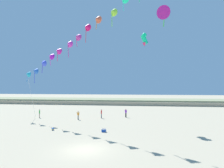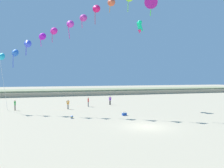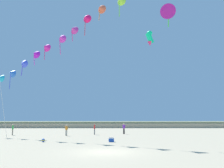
% 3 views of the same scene
% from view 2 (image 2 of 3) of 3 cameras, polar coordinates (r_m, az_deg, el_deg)
% --- Properties ---
extents(ground_plane, '(240.00, 240.00, 0.00)m').
position_cam_2_polar(ground_plane, '(25.24, 8.39, -10.12)').
color(ground_plane, tan).
extents(dune_ridge, '(120.00, 13.97, 1.57)m').
position_cam_2_polar(dune_ridge, '(72.85, -9.72, -1.89)').
color(dune_ridge, tan).
rests_on(dune_ridge, ground).
extents(person_near_left, '(0.23, 0.58, 1.66)m').
position_cam_2_polar(person_near_left, '(41.80, -5.74, -4.15)').
color(person_near_left, '#474C56').
rests_on(person_near_left, ground).
extents(person_near_right, '(0.35, 0.53, 1.62)m').
position_cam_2_polar(person_near_right, '(39.80, -22.31, -4.58)').
color(person_near_right, '#726656').
rests_on(person_near_right, ground).
extents(person_mid_center, '(0.51, 0.41, 1.66)m').
position_cam_2_polar(person_mid_center, '(44.46, -0.47, -3.80)').
color(person_mid_center, black).
rests_on(person_mid_center, ground).
extents(person_far_left, '(0.54, 0.21, 1.55)m').
position_cam_2_polar(person_far_left, '(38.98, -10.54, -4.68)').
color(person_far_left, gray).
rests_on(person_far_left, ground).
extents(kite_banner_string, '(27.74, 14.65, 21.75)m').
position_cam_2_polar(kite_banner_string, '(34.89, -3.47, 17.46)').
color(kite_banner_string, '#1EADD1').
extents(large_kite_low_lead, '(1.51, 1.29, 2.20)m').
position_cam_2_polar(large_kite_low_lead, '(41.16, 6.70, 13.64)').
color(large_kite_low_lead, '#0EE691').
extents(large_kite_mid_trail, '(2.67, 2.00, 3.71)m').
position_cam_2_polar(large_kite_mid_trail, '(46.26, 9.32, 18.81)').
color(large_kite_mid_trail, '#C61E95').
extents(beach_cooler, '(0.58, 0.41, 0.46)m').
position_cam_2_polar(beach_cooler, '(32.12, 2.99, -7.20)').
color(beach_cooler, blue).
rests_on(beach_cooler, ground).
extents(beach_ball, '(0.36, 0.36, 0.36)m').
position_cam_2_polar(beach_ball, '(30.26, -9.65, -7.83)').
color(beach_ball, blue).
rests_on(beach_ball, ground).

